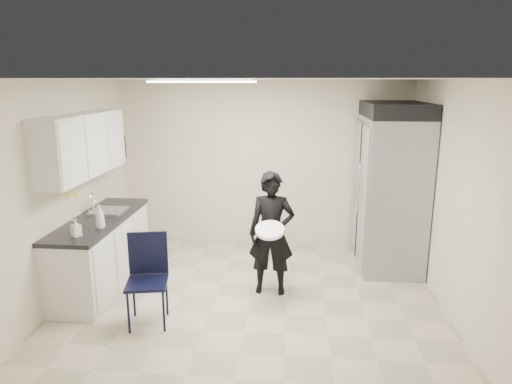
# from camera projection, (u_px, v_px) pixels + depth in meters

# --- Properties ---
(floor) EXTENTS (4.50, 4.50, 0.00)m
(floor) POSITION_uv_depth(u_px,v_px,m) (252.00, 298.00, 5.58)
(floor) COLOR #B7A88F
(floor) RESTS_ON ground
(ceiling) EXTENTS (4.50, 4.50, 0.00)m
(ceiling) POSITION_uv_depth(u_px,v_px,m) (251.00, 79.00, 4.96)
(ceiling) COLOR silver
(ceiling) RESTS_ON back_wall
(back_wall) EXTENTS (4.50, 0.00, 4.50)m
(back_wall) POSITION_uv_depth(u_px,v_px,m) (264.00, 164.00, 7.20)
(back_wall) COLOR beige
(back_wall) RESTS_ON floor
(left_wall) EXTENTS (0.00, 4.00, 4.00)m
(left_wall) POSITION_uv_depth(u_px,v_px,m) (65.00, 191.00, 5.46)
(left_wall) COLOR beige
(left_wall) RESTS_ON floor
(right_wall) EXTENTS (0.00, 4.00, 4.00)m
(right_wall) POSITION_uv_depth(u_px,v_px,m) (452.00, 199.00, 5.07)
(right_wall) COLOR beige
(right_wall) RESTS_ON floor
(ceiling_panel) EXTENTS (1.20, 0.60, 0.02)m
(ceiling_panel) POSITION_uv_depth(u_px,v_px,m) (204.00, 82.00, 5.40)
(ceiling_panel) COLOR white
(ceiling_panel) RESTS_ON ceiling
(lower_counter) EXTENTS (0.60, 1.90, 0.86)m
(lower_counter) POSITION_uv_depth(u_px,v_px,m) (102.00, 253.00, 5.83)
(lower_counter) COLOR silver
(lower_counter) RESTS_ON floor
(countertop) EXTENTS (0.64, 1.95, 0.05)m
(countertop) POSITION_uv_depth(u_px,v_px,m) (99.00, 220.00, 5.73)
(countertop) COLOR black
(countertop) RESTS_ON lower_counter
(sink) EXTENTS (0.42, 0.40, 0.14)m
(sink) POSITION_uv_depth(u_px,v_px,m) (108.00, 215.00, 5.97)
(sink) COLOR gray
(sink) RESTS_ON countertop
(faucet) EXTENTS (0.02, 0.02, 0.24)m
(faucet) POSITION_uv_depth(u_px,v_px,m) (93.00, 204.00, 5.95)
(faucet) COLOR silver
(faucet) RESTS_ON countertop
(upper_cabinets) EXTENTS (0.35, 1.80, 0.75)m
(upper_cabinets) POSITION_uv_depth(u_px,v_px,m) (82.00, 145.00, 5.51)
(upper_cabinets) COLOR silver
(upper_cabinets) RESTS_ON left_wall
(towel_dispenser) EXTENTS (0.22, 0.30, 0.35)m
(towel_dispenser) POSITION_uv_depth(u_px,v_px,m) (115.00, 148.00, 6.68)
(towel_dispenser) COLOR black
(towel_dispenser) RESTS_ON left_wall
(notice_sticker_left) EXTENTS (0.00, 0.12, 0.07)m
(notice_sticker_left) POSITION_uv_depth(u_px,v_px,m) (70.00, 195.00, 5.57)
(notice_sticker_left) COLOR yellow
(notice_sticker_left) RESTS_ON left_wall
(notice_sticker_right) EXTENTS (0.00, 0.12, 0.07)m
(notice_sticker_right) POSITION_uv_depth(u_px,v_px,m) (78.00, 194.00, 5.78)
(notice_sticker_right) COLOR yellow
(notice_sticker_right) RESTS_ON left_wall
(commercial_fridge) EXTENTS (0.80, 1.35, 2.10)m
(commercial_fridge) POSITION_uv_depth(u_px,v_px,m) (390.00, 193.00, 6.40)
(commercial_fridge) COLOR gray
(commercial_fridge) RESTS_ON floor
(fridge_compressor) EXTENTS (0.80, 1.35, 0.20)m
(fridge_compressor) POSITION_uv_depth(u_px,v_px,m) (396.00, 110.00, 6.13)
(fridge_compressor) COLOR black
(fridge_compressor) RESTS_ON commercial_fridge
(folding_chair) EXTENTS (0.50, 0.50, 0.96)m
(folding_chair) POSITION_uv_depth(u_px,v_px,m) (147.00, 283.00, 4.87)
(folding_chair) COLOR black
(folding_chair) RESTS_ON floor
(man_tuxedo) EXTENTS (0.57, 0.39, 1.53)m
(man_tuxedo) POSITION_uv_depth(u_px,v_px,m) (272.00, 234.00, 5.57)
(man_tuxedo) COLOR black
(man_tuxedo) RESTS_ON floor
(bucket_lid) EXTENTS (0.35, 0.35, 0.04)m
(bucket_lid) POSITION_uv_depth(u_px,v_px,m) (270.00, 230.00, 5.30)
(bucket_lid) COLOR white
(bucket_lid) RESTS_ON man_tuxedo
(soap_bottle_a) EXTENTS (0.15, 0.15, 0.28)m
(soap_bottle_a) POSITION_uv_depth(u_px,v_px,m) (100.00, 217.00, 5.29)
(soap_bottle_a) COLOR white
(soap_bottle_a) RESTS_ON countertop
(soap_bottle_b) EXTENTS (0.12, 0.12, 0.20)m
(soap_bottle_b) POSITION_uv_depth(u_px,v_px,m) (76.00, 228.00, 5.02)
(soap_bottle_b) COLOR #B6B4C1
(soap_bottle_b) RESTS_ON countertop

